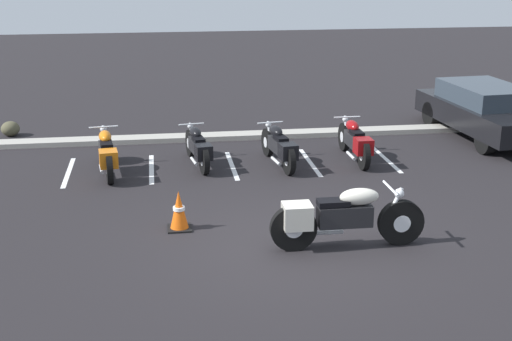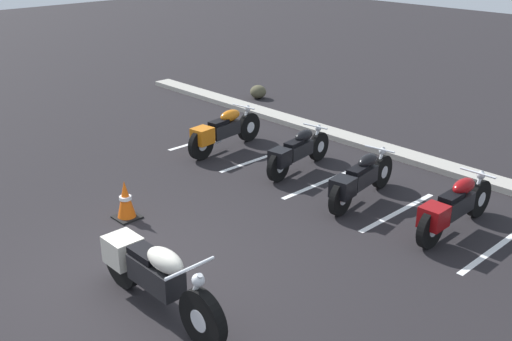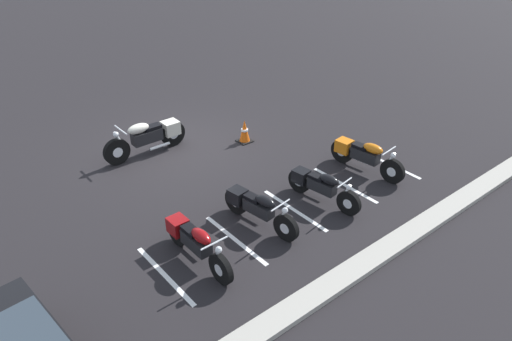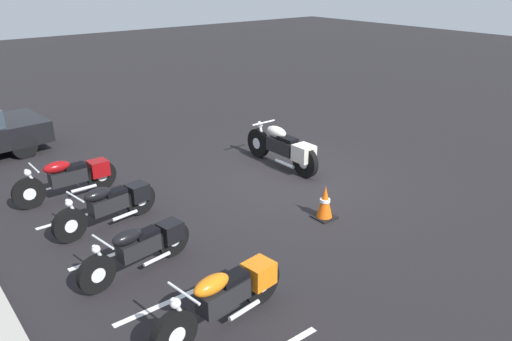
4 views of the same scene
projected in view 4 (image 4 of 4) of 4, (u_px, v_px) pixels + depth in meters
name	position (u px, v px, depth m)	size (l,w,h in m)	color
ground	(295.00, 178.00, 11.53)	(60.00, 60.00, 0.00)	black
motorcycle_cream_featured	(284.00, 148.00, 11.94)	(2.47, 0.69, 0.97)	black
parked_bike_0	(227.00, 295.00, 6.65)	(0.66, 2.19, 0.86)	black
parked_bike_1	(142.00, 246.00, 7.88)	(0.65, 2.02, 0.80)	black
parked_bike_2	(111.00, 204.00, 9.27)	(0.67, 2.09, 0.83)	black
parked_bike_3	(71.00, 177.00, 10.43)	(0.61, 2.17, 0.85)	black
traffic_cone	(325.00, 203.00, 9.57)	(0.40, 0.40, 0.67)	black
stall_line_1	(180.00, 297.00, 7.35)	(0.10, 2.10, 0.00)	white
stall_line_2	(129.00, 249.00, 8.61)	(0.10, 2.10, 0.00)	white
stall_line_3	(91.00, 213.00, 9.86)	(0.10, 2.10, 0.00)	white
stall_line_4	(61.00, 186.00, 11.12)	(0.10, 2.10, 0.00)	white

